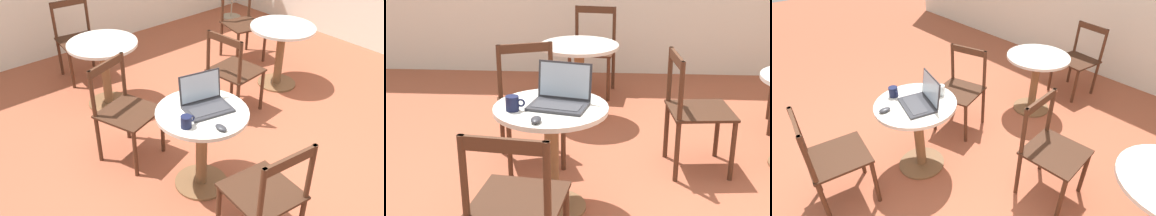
% 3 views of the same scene
% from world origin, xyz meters
% --- Properties ---
extents(ground_plane, '(16.00, 16.00, 0.00)m').
position_xyz_m(ground_plane, '(0.00, 0.00, 0.00)').
color(ground_plane, '#9E5138').
extents(cafe_table_near, '(0.71, 0.71, 0.71)m').
position_xyz_m(cafe_table_near, '(-0.32, 0.09, 0.51)').
color(cafe_table_near, brown).
rests_on(cafe_table_near, ground_plane).
extents(cafe_table_mid, '(0.71, 0.71, 0.71)m').
position_xyz_m(cafe_table_mid, '(1.49, 0.81, 0.51)').
color(cafe_table_mid, brown).
rests_on(cafe_table_mid, ground_plane).
extents(cafe_table_far, '(0.71, 0.71, 0.71)m').
position_xyz_m(cafe_table_far, '(-0.25, 1.70, 0.51)').
color(cafe_table_far, brown).
rests_on(cafe_table_far, ground_plane).
extents(chair_near_front, '(0.50, 0.50, 0.89)m').
position_xyz_m(chair_near_front, '(-0.41, -0.65, 0.46)').
color(chair_near_front, '#472819').
rests_on(chair_near_front, ground_plane).
extents(chair_near_back, '(0.57, 0.57, 0.89)m').
position_xyz_m(chair_near_back, '(-0.57, 0.81, 0.46)').
color(chair_near_back, '#472819').
rests_on(chair_near_back, ground_plane).
extents(chair_mid_left, '(0.49, 0.49, 0.89)m').
position_xyz_m(chair_mid_left, '(0.66, 0.73, 0.46)').
color(chair_mid_left, '#472819').
rests_on(chair_mid_left, ground_plane).
extents(chair_mid_back, '(0.54, 0.54, 0.89)m').
position_xyz_m(chair_mid_back, '(1.68, 1.60, 0.46)').
color(chair_mid_back, '#472819').
rests_on(chair_mid_back, ground_plane).
extents(chair_far_back, '(0.50, 0.50, 0.89)m').
position_xyz_m(chair_far_back, '(-0.15, 2.47, 0.46)').
color(chair_far_back, '#472819').
rests_on(chair_far_back, ground_plane).
extents(laptop, '(0.40, 0.34, 0.25)m').
position_xyz_m(laptop, '(-0.27, 0.12, 0.76)').
color(laptop, '#2D2D33').
rests_on(laptop, cafe_table_near).
extents(mouse, '(0.06, 0.10, 0.03)m').
position_xyz_m(mouse, '(-0.38, -0.17, 0.73)').
color(mouse, '#2D2D33').
rests_on(mouse, cafe_table_near).
extents(mug, '(0.12, 0.08, 0.09)m').
position_xyz_m(mug, '(-0.54, 0.01, 0.76)').
color(mug, '#141938').
rests_on(mug, cafe_table_near).
extents(drinking_glass, '(0.07, 0.07, 0.09)m').
position_xyz_m(drinking_glass, '(-0.29, 0.35, 0.76)').
color(drinking_glass, silver).
rests_on(drinking_glass, cafe_table_near).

